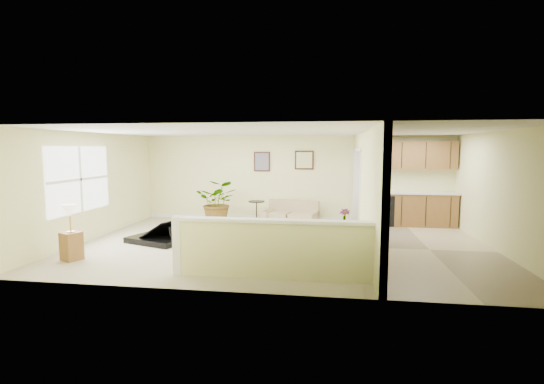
# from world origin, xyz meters

# --- Properties ---
(floor) EXTENTS (9.00, 9.00, 0.00)m
(floor) POSITION_xyz_m (0.00, 0.00, 0.00)
(floor) COLOR #BCB492
(floor) RESTS_ON ground
(back_wall) EXTENTS (9.00, 0.04, 2.50)m
(back_wall) POSITION_xyz_m (0.00, 3.00, 1.25)
(back_wall) COLOR #F1EFA4
(back_wall) RESTS_ON floor
(front_wall) EXTENTS (9.00, 0.04, 2.50)m
(front_wall) POSITION_xyz_m (0.00, -3.00, 1.25)
(front_wall) COLOR #F1EFA4
(front_wall) RESTS_ON floor
(left_wall) EXTENTS (0.04, 6.00, 2.50)m
(left_wall) POSITION_xyz_m (-4.50, 0.00, 1.25)
(left_wall) COLOR #F1EFA4
(left_wall) RESTS_ON floor
(right_wall) EXTENTS (0.04, 6.00, 2.50)m
(right_wall) POSITION_xyz_m (4.50, 0.00, 1.25)
(right_wall) COLOR #F1EFA4
(right_wall) RESTS_ON floor
(ceiling) EXTENTS (9.00, 6.00, 0.04)m
(ceiling) POSITION_xyz_m (0.00, 0.00, 2.50)
(ceiling) COLOR silver
(ceiling) RESTS_ON back_wall
(kitchen_vinyl) EXTENTS (2.70, 6.00, 0.01)m
(kitchen_vinyl) POSITION_xyz_m (3.15, 0.00, 0.00)
(kitchen_vinyl) COLOR tan
(kitchen_vinyl) RESTS_ON floor
(interior_partition) EXTENTS (0.18, 5.99, 2.50)m
(interior_partition) POSITION_xyz_m (1.80, 0.25, 1.22)
(interior_partition) COLOR #F1EFA4
(interior_partition) RESTS_ON floor
(pony_half_wall) EXTENTS (3.42, 0.22, 1.00)m
(pony_half_wall) POSITION_xyz_m (0.08, -2.30, 0.52)
(pony_half_wall) COLOR #F1EFA4
(pony_half_wall) RESTS_ON floor
(left_window) EXTENTS (0.05, 2.15, 1.45)m
(left_window) POSITION_xyz_m (-4.49, -0.50, 1.45)
(left_window) COLOR white
(left_window) RESTS_ON left_wall
(wall_art_left) EXTENTS (0.48, 0.04, 0.58)m
(wall_art_left) POSITION_xyz_m (-0.95, 2.97, 1.75)
(wall_art_left) COLOR #361C13
(wall_art_left) RESTS_ON back_wall
(wall_mirror) EXTENTS (0.55, 0.04, 0.55)m
(wall_mirror) POSITION_xyz_m (0.30, 2.97, 1.80)
(wall_mirror) COLOR #361C13
(wall_mirror) RESTS_ON back_wall
(kitchen_cabinets) EXTENTS (2.36, 0.65, 2.33)m
(kitchen_cabinets) POSITION_xyz_m (3.19, 2.73, 0.87)
(kitchen_cabinets) COLOR brown
(kitchen_cabinets) RESTS_ON floor
(piano) EXTENTS (1.76, 1.74, 1.20)m
(piano) POSITION_xyz_m (-2.83, 0.06, 0.50)
(piano) COLOR black
(piano) RESTS_ON floor
(piano_bench) EXTENTS (0.42, 0.74, 0.48)m
(piano_bench) POSITION_xyz_m (-1.20, -0.35, 0.24)
(piano_bench) COLOR black
(piano_bench) RESTS_ON floor
(loveseat) EXTENTS (1.67, 1.16, 0.85)m
(loveseat) POSITION_xyz_m (-0.05, 2.52, 0.32)
(loveseat) COLOR tan
(loveseat) RESTS_ON floor
(accent_table) EXTENTS (0.46, 0.46, 0.66)m
(accent_table) POSITION_xyz_m (-1.00, 2.30, 0.42)
(accent_table) COLOR black
(accent_table) RESTS_ON floor
(palm_plant) EXTENTS (1.15, 1.00, 1.26)m
(palm_plant) POSITION_xyz_m (-2.07, 2.17, 0.62)
(palm_plant) COLOR black
(palm_plant) RESTS_ON floor
(small_plant) EXTENTS (0.35, 0.35, 0.53)m
(small_plant) POSITION_xyz_m (1.45, 2.03, 0.22)
(small_plant) COLOR black
(small_plant) RESTS_ON floor
(lamp_stand) EXTENTS (0.42, 0.42, 1.08)m
(lamp_stand) POSITION_xyz_m (-3.85, -1.77, 0.46)
(lamp_stand) COLOR brown
(lamp_stand) RESTS_ON floor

